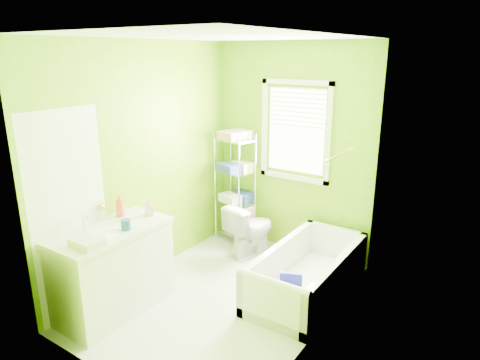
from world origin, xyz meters
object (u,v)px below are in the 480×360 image
Objects in this scene: toilet at (250,229)px; bathtub at (306,279)px; vanity at (113,268)px; wire_shelf_unit at (236,176)px.

bathtub is at bearing 167.44° from toilet.
wire_shelf_unit reaches higher than vanity.
vanity is at bearing -92.28° from wire_shelf_unit.
vanity is 0.76× the size of wire_shelf_unit.
vanity reaches higher than bathtub.
bathtub is 1.99m from vanity.
bathtub is 1.11m from toilet.
wire_shelf_unit reaches higher than bathtub.
bathtub is at bearing 42.59° from vanity.
bathtub is 1.39× the size of vanity.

